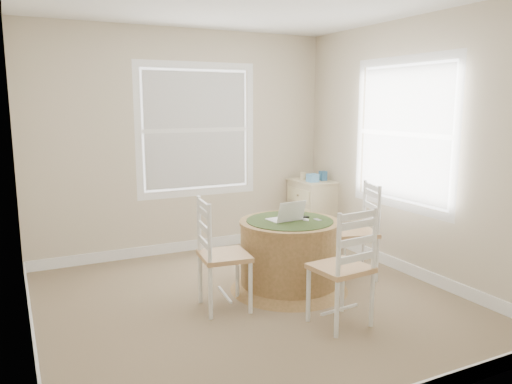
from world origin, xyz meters
TOP-DOWN VIEW (x-y plane):
  - room at (0.17, 0.16)m, footprint 3.64×3.64m
  - round_table at (0.47, 0.15)m, footprint 1.13×1.13m
  - chair_left at (-0.26, 0.01)m, footprint 0.45×0.47m
  - chair_near at (0.44, -0.70)m, footprint 0.46×0.44m
  - chair_right at (1.23, 0.15)m, footprint 0.50×0.52m
  - laptop at (0.44, 0.17)m, footprint 0.31×0.28m
  - mouse at (0.60, 0.08)m, footprint 0.06×0.09m
  - phone at (0.71, 0.05)m, footprint 0.05×0.09m
  - keys at (0.66, 0.17)m, footprint 0.06×0.05m
  - corner_chest at (1.60, 1.50)m, footprint 0.46×0.61m
  - tissue_box at (1.51, 1.37)m, footprint 0.12×0.12m
  - box_yellow at (1.63, 1.53)m, footprint 0.15×0.10m
  - box_blue at (1.70, 1.41)m, footprint 0.08×0.08m
  - cup_cream at (1.53, 1.63)m, footprint 0.07×0.07m

SIDE VIEW (x-z plane):
  - round_table at x=0.47m, z-range 0.03..0.71m
  - corner_chest at x=1.60m, z-range 0.00..0.80m
  - chair_left at x=-0.26m, z-range 0.00..0.95m
  - chair_near at x=0.44m, z-range 0.00..0.95m
  - chair_right at x=1.23m, z-range 0.00..0.95m
  - phone at x=0.71m, z-range 0.66..0.68m
  - keys at x=0.66m, z-range 0.66..0.69m
  - mouse at x=0.60m, z-range 0.66..0.69m
  - laptop at x=0.44m, z-range 0.60..0.80m
  - box_yellow at x=1.63m, z-range 0.79..0.85m
  - cup_cream at x=1.53m, z-range 0.79..0.88m
  - tissue_box at x=1.51m, z-range 0.79..0.89m
  - box_blue at x=1.70m, z-range 0.79..0.91m
  - room at x=0.17m, z-range -0.02..2.62m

